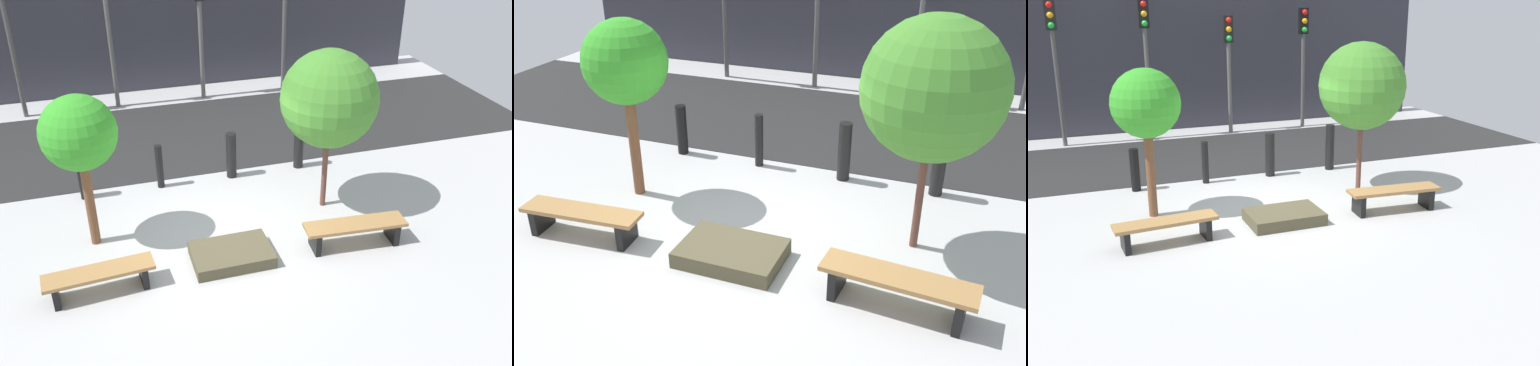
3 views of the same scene
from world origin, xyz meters
TOP-DOWN VIEW (x-y plane):
  - ground_plane at (0.00, 0.00)m, footprint 18.00×18.00m
  - road_strip at (0.00, 4.70)m, footprint 18.00×4.27m
  - building_facade at (0.00, 8.46)m, footprint 16.20×0.50m
  - bench_left at (-2.19, -0.76)m, footprint 1.75×0.56m
  - bench_right at (2.19, -0.76)m, footprint 1.83×0.59m
  - planter_bed at (0.00, -0.56)m, footprint 1.35×0.91m
  - tree_behind_left_bench at (-2.19, 0.66)m, footprint 1.26×1.26m
  - tree_behind_right_bench at (2.19, 0.66)m, footprint 1.80×1.80m
  - bollard_far_left at (-2.29, 2.31)m, footprint 0.19×0.19m
  - bollard_left at (-0.76, 2.31)m, footprint 0.15×0.15m
  - bollard_center at (0.76, 2.31)m, footprint 0.21×0.21m
  - bollard_right at (2.29, 2.31)m, footprint 0.21×0.21m
  - traffic_light_west at (-3.63, 7.12)m, footprint 0.28×0.27m
  - traffic_light_mid_west at (-1.21, 7.12)m, footprint 0.28×0.27m
  - traffic_light_mid_east at (1.21, 7.12)m, footprint 0.28×0.27m
  - traffic_light_east at (3.63, 7.12)m, footprint 0.28×0.27m

SIDE VIEW (x-z plane):
  - ground_plane at x=0.00m, z-range 0.00..0.00m
  - road_strip at x=0.00m, z-range 0.00..0.01m
  - planter_bed at x=0.00m, z-range 0.00..0.22m
  - bench_left at x=-2.19m, z-range 0.09..0.52m
  - bench_right at x=2.19m, z-range 0.10..0.56m
  - bollard_far_left at x=-2.29m, z-range 0.00..0.92m
  - bollard_left at x=-0.76m, z-range 0.00..0.95m
  - bollard_center at x=0.76m, z-range 0.00..1.01m
  - bollard_right at x=2.29m, z-range 0.00..1.09m
  - tree_behind_left_bench at x=-2.19m, z-range 0.73..3.51m
  - building_facade at x=0.00m, z-range 0.00..4.31m
  - tree_behind_right_bench at x=2.19m, z-range 0.66..3.79m
  - traffic_light_mid_east at x=1.21m, z-range 0.67..4.17m
  - traffic_light_east at x=3.63m, z-range 0.70..4.40m
  - traffic_light_west at x=-3.63m, z-range 0.74..4.67m
  - traffic_light_mid_west at x=-1.21m, z-range 0.74..4.69m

